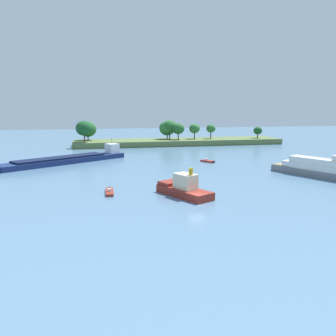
% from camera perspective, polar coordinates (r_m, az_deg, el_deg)
% --- Properties ---
extents(ground_plane, '(400.00, 400.00, 0.00)m').
position_cam_1_polar(ground_plane, '(56.28, 4.69, -5.86)').
color(ground_plane, slate).
extents(treeline_island, '(84.43, 16.51, 10.20)m').
position_cam_1_polar(treeline_island, '(143.20, 0.18, 4.91)').
color(treeline_island, '#566B3D').
rests_on(treeline_island, ground).
extents(small_motorboat, '(1.53, 5.65, 0.97)m').
position_cam_1_polar(small_motorboat, '(63.62, -9.54, -3.87)').
color(small_motorboat, maroon).
rests_on(small_motorboat, ground).
extents(fishing_skiff, '(3.56, 4.45, 0.94)m').
position_cam_1_polar(fishing_skiff, '(98.90, 6.48, 1.14)').
color(fishing_skiff, maroon).
rests_on(fishing_skiff, ground).
extents(tugboat, '(8.38, 11.66, 5.17)m').
position_cam_1_polar(tugboat, '(60.84, 2.55, -3.33)').
color(tugboat, maroon).
rests_on(tugboat, ground).
extents(white_riverboat, '(14.03, 24.23, 6.61)m').
position_cam_1_polar(white_riverboat, '(83.36, 24.21, -0.27)').
color(white_riverboat, slate).
rests_on(white_riverboat, ground).
extents(cargo_barge, '(33.61, 25.12, 5.98)m').
position_cam_1_polar(cargo_barge, '(100.53, -16.05, 1.38)').
color(cargo_barge, navy).
rests_on(cargo_barge, ground).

